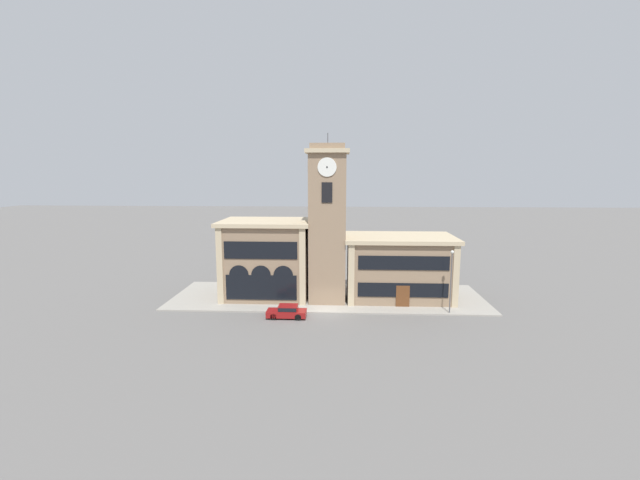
# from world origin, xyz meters

# --- Properties ---
(ground_plane) EXTENTS (300.00, 300.00, 0.00)m
(ground_plane) POSITION_xyz_m (0.00, 0.00, 0.00)
(ground_plane) COLOR #605E5B
(sidewalk_kerb) EXTENTS (37.24, 12.27, 0.15)m
(sidewalk_kerb) POSITION_xyz_m (0.00, 6.13, 0.07)
(sidewalk_kerb) COLOR gray
(sidewalk_kerb) RESTS_ON ground_plane
(clock_tower) EXTENTS (4.86, 4.86, 19.37)m
(clock_tower) POSITION_xyz_m (-0.00, 4.61, 9.14)
(clock_tower) COLOR #897056
(clock_tower) RESTS_ON ground_plane
(town_hall_left_wing) EXTENTS (10.79, 8.44, 9.37)m
(town_hall_left_wing) POSITION_xyz_m (-7.43, 6.36, 4.71)
(town_hall_left_wing) COLOR #897056
(town_hall_left_wing) RESTS_ON ground_plane
(town_hall_right_wing) EXTENTS (12.94, 8.44, 7.58)m
(town_hall_right_wing) POSITION_xyz_m (8.50, 6.37, 3.82)
(town_hall_right_wing) COLOR #897056
(town_hall_right_wing) RESTS_ON ground_plane
(parked_car_near) EXTENTS (4.13, 1.78, 1.34)m
(parked_car_near) POSITION_xyz_m (-4.00, -1.45, 0.70)
(parked_car_near) COLOR maroon
(parked_car_near) RESTS_ON ground_plane
(street_lamp) EXTENTS (0.36, 0.36, 6.79)m
(street_lamp) POSITION_xyz_m (13.24, 0.59, 4.51)
(street_lamp) COLOR #4C4C51
(street_lamp) RESTS_ON sidewalk_kerb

